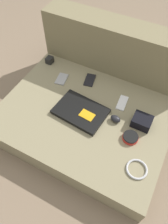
% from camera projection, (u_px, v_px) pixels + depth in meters
% --- Properties ---
extents(ground_plane, '(8.00, 8.00, 0.00)m').
position_uv_depth(ground_plane, '(84.00, 127.00, 1.50)').
color(ground_plane, '#7A6651').
extents(couch_seat, '(1.07, 0.79, 0.15)m').
position_uv_depth(couch_seat, '(84.00, 121.00, 1.44)').
color(couch_seat, '#847A5B').
rests_on(couch_seat, ground_plane).
extents(couch_backrest, '(1.07, 0.20, 0.50)m').
position_uv_depth(couch_backrest, '(116.00, 56.00, 1.56)').
color(couch_backrest, '#756B4C').
rests_on(couch_backrest, ground_plane).
extents(laptop, '(0.34, 0.25, 0.03)m').
position_uv_depth(laptop, '(81.00, 111.00, 1.37)').
color(laptop, black).
rests_on(laptop, couch_seat).
extents(computer_mouse, '(0.07, 0.06, 0.04)m').
position_uv_depth(computer_mouse, '(115.00, 119.00, 1.33)').
color(computer_mouse, black).
rests_on(computer_mouse, couch_seat).
extents(speaker_puck, '(0.09, 0.09, 0.03)m').
position_uv_depth(speaker_puck, '(130.00, 137.00, 1.26)').
color(speaker_puck, red).
rests_on(speaker_puck, couch_seat).
extents(phone_silver, '(0.06, 0.13, 0.01)m').
position_uv_depth(phone_silver, '(122.00, 103.00, 1.43)').
color(phone_silver, silver).
rests_on(phone_silver, couch_seat).
extents(phone_black, '(0.09, 0.12, 0.01)m').
position_uv_depth(phone_black, '(62.00, 79.00, 1.56)').
color(phone_black, '#99999E').
rests_on(phone_black, couch_seat).
extents(phone_small, '(0.09, 0.13, 0.01)m').
position_uv_depth(phone_small, '(90.00, 80.00, 1.55)').
color(phone_small, black).
rests_on(phone_small, couch_seat).
extents(camera_pouch, '(0.11, 0.10, 0.06)m').
position_uv_depth(camera_pouch, '(142.00, 121.00, 1.31)').
color(camera_pouch, black).
rests_on(camera_pouch, couch_seat).
extents(charger_brick, '(0.05, 0.05, 0.05)m').
position_uv_depth(charger_brick, '(50.00, 60.00, 1.65)').
color(charger_brick, black).
rests_on(charger_brick, couch_seat).
extents(cable_coil, '(0.12, 0.12, 0.01)m').
position_uv_depth(cable_coil, '(137.00, 169.00, 1.16)').
color(cable_coil, '#B2B2B7').
rests_on(cable_coil, couch_seat).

